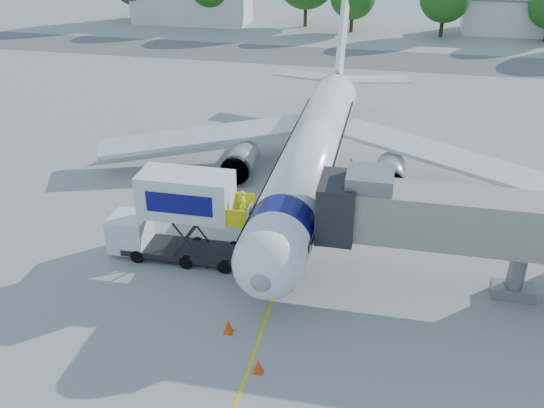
% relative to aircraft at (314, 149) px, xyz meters
% --- Properties ---
extents(ground, '(160.00, 160.00, 0.00)m').
position_rel_aircraft_xyz_m(ground, '(0.00, -4.12, -2.95)').
color(ground, '#9A9A97').
rests_on(ground, ground).
extents(guidance_line, '(0.15, 70.00, 0.01)m').
position_rel_aircraft_xyz_m(guidance_line, '(0.00, -4.12, -2.94)').
color(guidance_line, yellow).
rests_on(guidance_line, ground).
extents(taxiway_strip, '(120.00, 10.00, 0.01)m').
position_rel_aircraft_xyz_m(taxiway_strip, '(0.00, 37.88, -2.94)').
color(taxiway_strip, '#59595B').
rests_on(taxiway_strip, ground).
extents(aircraft, '(34.17, 37.73, 11.35)m').
position_rel_aircraft_xyz_m(aircraft, '(0.00, 0.00, 0.00)').
color(aircraft, white).
rests_on(aircraft, ground).
extents(jet_bridge, '(13.90, 3.20, 6.60)m').
position_rel_aircraft_xyz_m(jet_bridge, '(7.99, -11.12, 1.39)').
color(jet_bridge, gray).
rests_on(jet_bridge, ground).
extents(catering_hiloader, '(8.50, 2.44, 5.50)m').
position_rel_aircraft_xyz_m(catering_hiloader, '(-6.27, -11.12, -0.19)').
color(catering_hiloader, black).
rests_on(catering_hiloader, ground).
extents(ground_tug, '(3.58, 2.34, 1.32)m').
position_rel_aircraft_xyz_m(ground_tug, '(-3.31, -22.50, -2.25)').
color(ground_tug, silver).
rests_on(ground_tug, ground).
extents(safety_cone_a, '(0.49, 0.49, 0.78)m').
position_rel_aircraft_xyz_m(safety_cone_a, '(-1.59, -17.15, -2.57)').
color(safety_cone_a, '#ED450C').
rests_on(safety_cone_a, ground).
extents(safety_cone_b, '(0.46, 0.46, 0.73)m').
position_rel_aircraft_xyz_m(safety_cone_b, '(0.47, -19.52, -2.60)').
color(safety_cone_b, '#ED450C').
rests_on(safety_cone_b, ground).
extents(outbuilding_left, '(18.40, 8.40, 5.30)m').
position_rel_aircraft_xyz_m(outbuilding_left, '(-28.00, 55.88, -0.29)').
color(outbuilding_left, silver).
rests_on(outbuilding_left, ground).
extents(outbuilding_right, '(16.40, 7.40, 5.30)m').
position_rel_aircraft_xyz_m(outbuilding_right, '(22.00, 57.88, -0.29)').
color(outbuilding_right, silver).
rests_on(outbuilding_right, ground).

